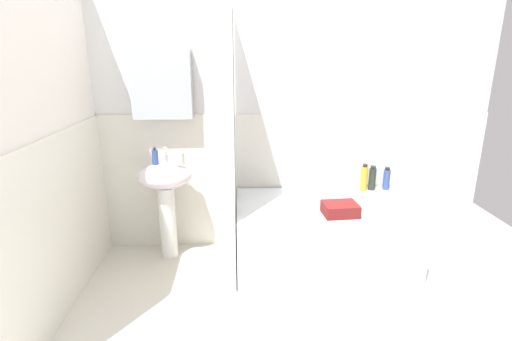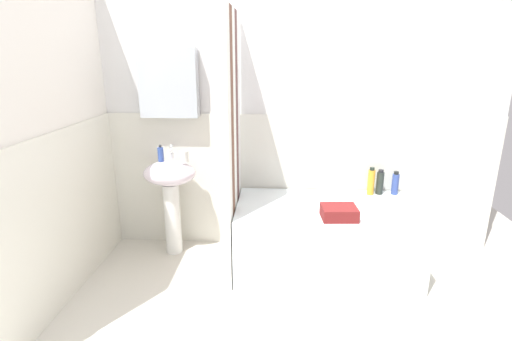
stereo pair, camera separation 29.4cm
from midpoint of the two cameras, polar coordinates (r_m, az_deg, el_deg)
The scene contains 13 objects.
ground_plane at distance 2.65m, azimuth 2.78°, elevation -23.39°, with size 4.80×5.60×0.04m, color silver.
wall_back_tiled at distance 3.33m, azimuth 0.07°, elevation 7.30°, with size 3.60×0.18×2.40m.
wall_left_tiled at distance 2.78m, azimuth -31.83°, elevation 2.41°, with size 0.07×1.81×2.40m.
sink at distance 3.32m, azimuth -15.70°, elevation -2.83°, with size 0.44×0.34×0.83m.
faucet at distance 3.31m, azimuth -15.78°, elevation 2.25°, with size 0.03×0.12×0.12m.
soap_dispenser at distance 3.26m, azimuth -17.19°, elevation 1.93°, with size 0.05×0.05×0.14m.
toothbrush_cup at distance 3.21m, azimuth -13.73°, elevation 1.71°, with size 0.07×0.07×0.10m, color silver.
bathtub at distance 3.23m, azimuth 7.29°, elevation -9.32°, with size 1.41×0.76×0.55m, color white.
shower_curtain at distance 2.94m, azimuth -6.14°, elevation 3.19°, with size 0.01×0.76×2.00m.
conditioner_bottle at distance 3.51m, azimuth 16.46°, elevation -1.25°, with size 0.06×0.06×0.20m.
lotion_bottle at distance 3.47m, azimuth 14.47°, elevation -1.19°, with size 0.06×0.06×0.21m.
body_wash_bottle at distance 3.43m, azimuth 13.31°, elevation -1.13°, with size 0.06×0.06×0.24m.
towel_folded at distance 2.90m, azimuth 9.49°, elevation -5.69°, with size 0.25×0.20×0.09m, color maroon.
Camera 1 is at (-0.35, -2.01, 1.69)m, focal length 27.13 mm.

